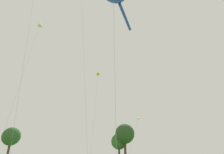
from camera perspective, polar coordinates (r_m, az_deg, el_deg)
The scene contains 6 objects.
small_kite_diamond_red at distance 39.17m, azimuth -21.94°, elevation 15.24°, with size 3.07×1.77×25.43m.
small_kite_tiny_distant at distance 31.54m, azimuth -4.71°, elevation -1.81°, with size 2.68×4.01×15.25m.
small_kite_delta_white at distance 36.58m, azimuth 8.29°, elevation -13.27°, with size 1.95×2.51×8.05m.
tree_broad_distant at distance 62.42m, azimuth -29.40°, elevation -16.17°, with size 5.13×5.13×8.80m.
tree_shrub_far at distance 68.88m, azimuth 4.10°, elevation -17.60°, with size 7.04×7.04×11.82m.
tree_pine_center at distance 70.90m, azimuth 2.24°, elevation -19.81°, with size 5.81×5.81×8.69m.
Camera 1 is at (-9.30, -2.24, 1.63)m, focal length 28.73 mm.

